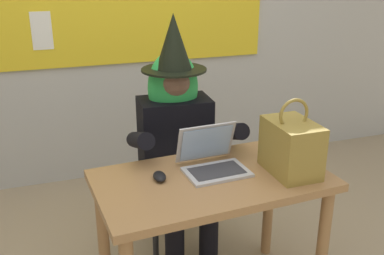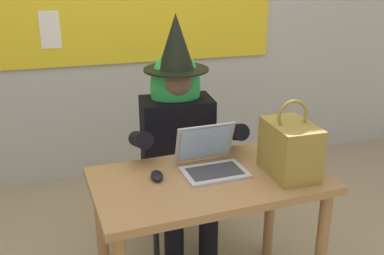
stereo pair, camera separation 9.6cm
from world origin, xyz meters
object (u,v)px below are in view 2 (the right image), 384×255
object	(u,v)px
desk_main	(209,198)
laptop	(211,161)
person_costumed	(179,130)
computer_mouse	(157,176)
chair_at_desk	(176,166)
handbag	(290,148)

from	to	relation	value
desk_main	laptop	bearing A→B (deg)	67.84
person_costumed	computer_mouse	xyz separation A→B (m)	(-0.24, -0.50, -0.03)
laptop	computer_mouse	world-z (taller)	laptop
chair_at_desk	computer_mouse	distance (m)	0.72
person_costumed	computer_mouse	distance (m)	0.56
desk_main	chair_at_desk	distance (m)	0.69
chair_at_desk	laptop	xyz separation A→B (m)	(0.03, -0.60, 0.29)
person_costumed	handbag	bearing A→B (deg)	34.63
computer_mouse	handbag	size ratio (longest dim) A/B	0.28
desk_main	laptop	size ratio (longest dim) A/B	3.61
person_costumed	handbag	xyz separation A→B (m)	(0.38, -0.63, 0.09)
laptop	handbag	distance (m)	0.39
desk_main	handbag	size ratio (longest dim) A/B	3.06
desk_main	person_costumed	bearing A→B (deg)	90.42
chair_at_desk	person_costumed	bearing A→B (deg)	-0.08
laptop	computer_mouse	bearing A→B (deg)	-178.12
handbag	chair_at_desk	bearing A→B (deg)	116.48
laptop	desk_main	bearing A→B (deg)	-115.32
computer_mouse	chair_at_desk	bearing A→B (deg)	72.40
person_costumed	chair_at_desk	bearing A→B (deg)	178.54
chair_at_desk	handbag	distance (m)	0.92
desk_main	person_costumed	xyz separation A→B (m)	(-0.00, 0.55, 0.16)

